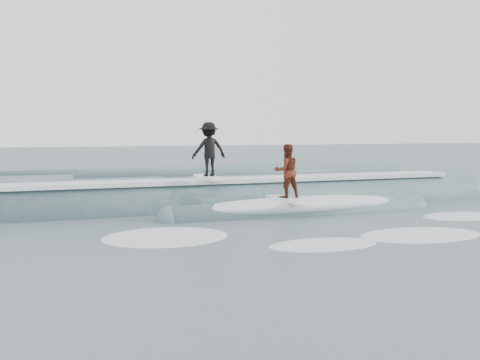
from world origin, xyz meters
name	(u,v)px	position (x,y,z in m)	size (l,w,h in m)	color
ground	(275,227)	(0.00, 0.00, 0.00)	(160.00, 160.00, 0.00)	#3C5158
breaking_wave	(241,207)	(0.27, 3.79, 0.05)	(22.69, 3.79, 2.02)	#375D5E
surfer_black	(209,151)	(-0.83, 4.11, 2.08)	(1.29, 2.03, 2.03)	white
surfer_red	(287,174)	(1.22, 1.91, 1.38)	(0.88, 2.05, 1.89)	white
whitewater	(331,234)	(1.05, -1.50, 0.00)	(12.99, 4.55, 0.10)	white
far_swells	(134,178)	(-1.65, 17.65, 0.00)	(39.54, 8.65, 0.80)	#375D5E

